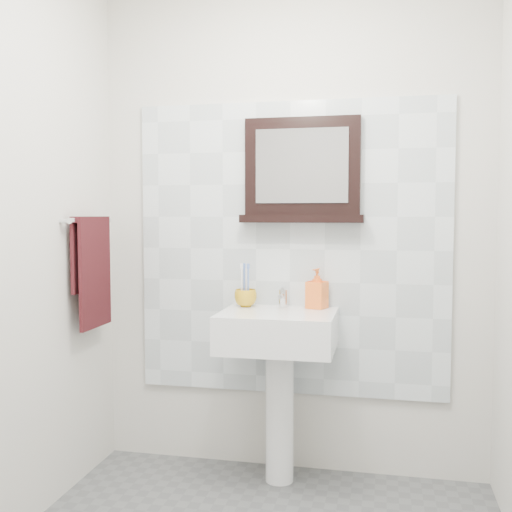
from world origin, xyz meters
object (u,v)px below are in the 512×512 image
(pedestal_sink, at_px, (278,349))
(soap_dispenser, at_px, (317,288))
(hand_towel, at_px, (92,263))
(framed_mirror, at_px, (302,173))
(toothbrush_cup, at_px, (246,298))

(pedestal_sink, relative_size, soap_dispenser, 4.79)
(soap_dispenser, xyz_separation_m, hand_towel, (-1.09, -0.25, 0.13))
(hand_towel, bearing_deg, soap_dispenser, 12.97)
(pedestal_sink, distance_m, framed_mirror, 0.88)
(framed_mirror, bearing_deg, toothbrush_cup, -166.12)
(toothbrush_cup, xyz_separation_m, soap_dispenser, (0.36, 0.02, 0.06))
(toothbrush_cup, height_order, framed_mirror, framed_mirror)
(framed_mirror, relative_size, hand_towel, 1.13)
(soap_dispenser, bearing_deg, framed_mirror, 170.47)
(toothbrush_cup, bearing_deg, hand_towel, -162.61)
(soap_dispenser, relative_size, hand_towel, 0.36)
(hand_towel, bearing_deg, pedestal_sink, 6.84)
(pedestal_sink, distance_m, soap_dispenser, 0.36)
(framed_mirror, height_order, hand_towel, framed_mirror)
(pedestal_sink, distance_m, toothbrush_cup, 0.32)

